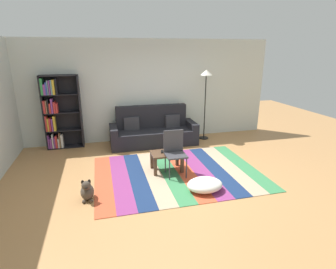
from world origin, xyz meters
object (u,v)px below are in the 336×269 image
Objects in this scene: dog at (87,191)px; tv_remote at (162,152)px; couch at (153,131)px; standing_lamp at (206,82)px; folding_chair at (175,149)px; coffee_table at (167,156)px; bookshelf at (58,112)px; pouf at (205,185)px.

dog is 2.65× the size of tv_remote.
standing_lamp is (1.48, 0.08, 1.26)m from couch.
tv_remote is 0.33m from folding_chair.
coffee_table is at bearing 26.26° from dog.
coffee_table is 1.76m from dog.
couch is at bearing 87.66° from coffee_table.
couch reaches higher than coffee_table.
bookshelf is 0.96× the size of standing_lamp.
bookshelf reaches higher than folding_chair.
couch is 1.71m from tv_remote.
standing_lamp is 2.12× the size of folding_chair.
standing_lamp reaches higher than folding_chair.
dog is (-1.57, -0.77, -0.16)m from coffee_table.
bookshelf reaches higher than couch.
coffee_table is 0.71× the size of folding_chair.
coffee_table is at bearing -41.67° from bookshelf.
couch is at bearing 96.82° from tv_remote.
folding_chair is (0.12, -0.18, 0.22)m from coffee_table.
bookshelf reaches higher than coffee_table.
couch is 3.53× the size of pouf.
standing_lamp reaches higher than coffee_table.
pouf is at bearing -8.48° from folding_chair.
folding_chair is (1.68, 0.59, 0.37)m from dog.
standing_lamp is (1.55, 1.83, 1.28)m from coffee_table.
folding_chair reaches higher than dog.
folding_chair is (-0.33, 0.81, 0.41)m from pouf.
standing_lamp is at bearing 113.69° from folding_chair.
bookshelf is at bearing 176.98° from standing_lamp.
dog is at bearing -138.88° from tv_remote.
standing_lamp reaches higher than bookshelf.
bookshelf is 3.00m from dog.
bookshelf is 2.88× the size of pouf.
folding_chair is at bearing 19.28° from dog.
tv_remote is at bearing 148.32° from coffee_table.
couch is 3.02m from dog.
pouf is 3.37m from standing_lamp.
bookshelf is 4.16m from pouf.
pouf is (0.45, -0.99, -0.20)m from coffee_table.
dog is (-1.64, -2.53, -0.18)m from couch.
tv_remote is (-1.64, -1.78, -1.18)m from standing_lamp.
bookshelf is 4.63× the size of dog.
pouf is 0.71× the size of folding_chair.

